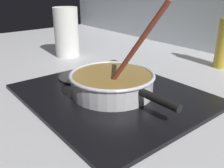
{
  "coord_description": "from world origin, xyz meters",
  "views": [
    {
      "loc": [
        0.69,
        -0.4,
        0.34
      ],
      "look_at": [
        0.13,
        0.06,
        0.04
      ],
      "focal_mm": 40.23,
      "sensor_mm": 36.0,
      "label": 1
    }
  ],
  "objects": [
    {
      "name": "spare_burner",
      "position": [
        -0.06,
        0.06,
        0.01
      ],
      "size": [
        0.16,
        0.16,
        0.01
      ],
      "primitive_type": "cylinder",
      "color": "#262628",
      "rests_on": "hob_plate"
    },
    {
      "name": "hob_plate",
      "position": [
        0.13,
        0.06,
        0.01
      ],
      "size": [
        0.56,
        0.48,
        0.01
      ],
      "primitive_type": "cube",
      "color": "black",
      "rests_on": "ground"
    },
    {
      "name": "paper_towel_roll",
      "position": [
        -0.38,
        0.19,
        0.12
      ],
      "size": [
        0.11,
        0.11,
        0.23
      ],
      "primitive_type": "cylinder",
      "color": "white",
      "rests_on": "ground"
    },
    {
      "name": "burner_ring",
      "position": [
        0.13,
        0.06,
        0.02
      ],
      "size": [
        0.17,
        0.17,
        0.01
      ],
      "primitive_type": "torus",
      "color": "#592D0C",
      "rests_on": "hob_plate"
    },
    {
      "name": "cooking_pan",
      "position": [
        0.13,
        0.06,
        0.05
      ],
      "size": [
        0.39,
        0.27,
        0.29
      ],
      "color": "silver",
      "rests_on": "hob_plate"
    },
    {
      "name": "ground",
      "position": [
        0.0,
        0.0,
        -0.02
      ],
      "size": [
        2.4,
        1.6,
        0.04
      ],
      "primitive_type": "cube",
      "color": "#B7B7BC"
    }
  ]
}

